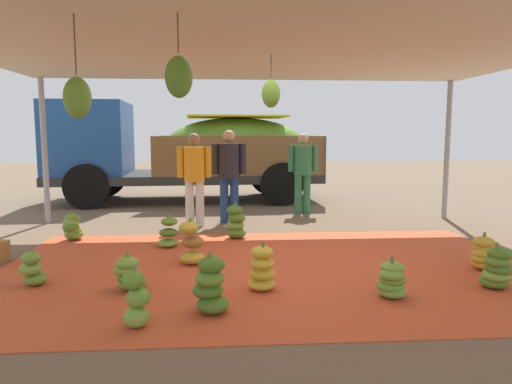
{
  "coord_description": "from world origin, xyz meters",
  "views": [
    {
      "loc": [
        -0.54,
        -5.55,
        1.64
      ],
      "look_at": [
        -0.06,
        1.32,
        0.79
      ],
      "focal_mm": 32.96,
      "sensor_mm": 36.0,
      "label": 1
    }
  ],
  "objects_px": {
    "banana_bunch_1": "(168,234)",
    "banana_bunch_3": "(72,227)",
    "banana_bunch_2": "(210,286)",
    "worker_1": "(303,167)",
    "banana_bunch_6": "(392,281)",
    "banana_bunch_8": "(236,223)",
    "banana_bunch_0": "(497,269)",
    "banana_bunch_11": "(484,254)",
    "banana_bunch_4": "(33,270)",
    "banana_bunch_9": "(191,244)",
    "worker_2": "(229,169)",
    "cargo_truck_main": "(182,149)",
    "banana_bunch_10": "(129,274)",
    "banana_bunch_5": "(136,300)",
    "banana_bunch_7": "(262,270)",
    "worker_0": "(194,172)"
  },
  "relations": [
    {
      "from": "banana_bunch_2",
      "to": "banana_bunch_10",
      "type": "bearing_deg",
      "value": 142.27
    },
    {
      "from": "banana_bunch_6",
      "to": "banana_bunch_8",
      "type": "relative_size",
      "value": 0.76
    },
    {
      "from": "banana_bunch_1",
      "to": "banana_bunch_11",
      "type": "distance_m",
      "value": 4.2
    },
    {
      "from": "banana_bunch_3",
      "to": "banana_bunch_10",
      "type": "relative_size",
      "value": 1.06
    },
    {
      "from": "banana_bunch_2",
      "to": "worker_1",
      "type": "distance_m",
      "value": 5.73
    },
    {
      "from": "banana_bunch_7",
      "to": "cargo_truck_main",
      "type": "bearing_deg",
      "value": 101.47
    },
    {
      "from": "banana_bunch_5",
      "to": "banana_bunch_4",
      "type": "bearing_deg",
      "value": 138.16
    },
    {
      "from": "banana_bunch_4",
      "to": "worker_2",
      "type": "relative_size",
      "value": 0.25
    },
    {
      "from": "banana_bunch_4",
      "to": "banana_bunch_5",
      "type": "bearing_deg",
      "value": -41.84
    },
    {
      "from": "banana_bunch_3",
      "to": "worker_2",
      "type": "relative_size",
      "value": 0.26
    },
    {
      "from": "banana_bunch_3",
      "to": "banana_bunch_10",
      "type": "height_order",
      "value": "banana_bunch_3"
    },
    {
      "from": "banana_bunch_1",
      "to": "banana_bunch_3",
      "type": "height_order",
      "value": "banana_bunch_1"
    },
    {
      "from": "worker_1",
      "to": "banana_bunch_3",
      "type": "bearing_deg",
      "value": -150.39
    },
    {
      "from": "banana_bunch_5",
      "to": "banana_bunch_11",
      "type": "height_order",
      "value": "banana_bunch_5"
    },
    {
      "from": "banana_bunch_5",
      "to": "worker_1",
      "type": "distance_m",
      "value": 6.21
    },
    {
      "from": "banana_bunch_0",
      "to": "worker_0",
      "type": "relative_size",
      "value": 0.3
    },
    {
      "from": "cargo_truck_main",
      "to": "worker_1",
      "type": "relative_size",
      "value": 3.92
    },
    {
      "from": "banana_bunch_4",
      "to": "banana_bunch_5",
      "type": "height_order",
      "value": "banana_bunch_5"
    },
    {
      "from": "banana_bunch_8",
      "to": "banana_bunch_10",
      "type": "distance_m",
      "value": 2.69
    },
    {
      "from": "banana_bunch_4",
      "to": "banana_bunch_9",
      "type": "height_order",
      "value": "banana_bunch_9"
    },
    {
      "from": "worker_1",
      "to": "banana_bunch_0",
      "type": "bearing_deg",
      "value": -75.93
    },
    {
      "from": "banana_bunch_10",
      "to": "banana_bunch_3",
      "type": "bearing_deg",
      "value": 118.71
    },
    {
      "from": "banana_bunch_2",
      "to": "banana_bunch_9",
      "type": "distance_m",
      "value": 1.68
    },
    {
      "from": "banana_bunch_4",
      "to": "worker_0",
      "type": "relative_size",
      "value": 0.26
    },
    {
      "from": "banana_bunch_11",
      "to": "banana_bunch_3",
      "type": "bearing_deg",
      "value": 160.07
    },
    {
      "from": "banana_bunch_0",
      "to": "banana_bunch_1",
      "type": "xyz_separation_m",
      "value": [
        -3.69,
        2.12,
        -0.01
      ]
    },
    {
      "from": "banana_bunch_0",
      "to": "cargo_truck_main",
      "type": "relative_size",
      "value": 0.08
    },
    {
      "from": "worker_0",
      "to": "banana_bunch_7",
      "type": "bearing_deg",
      "value": -75.83
    },
    {
      "from": "cargo_truck_main",
      "to": "worker_2",
      "type": "distance_m",
      "value": 3.22
    },
    {
      "from": "worker_2",
      "to": "banana_bunch_1",
      "type": "bearing_deg",
      "value": -115.57
    },
    {
      "from": "worker_0",
      "to": "banana_bunch_0",
      "type": "bearing_deg",
      "value": -47.81
    },
    {
      "from": "banana_bunch_5",
      "to": "cargo_truck_main",
      "type": "height_order",
      "value": "cargo_truck_main"
    },
    {
      "from": "cargo_truck_main",
      "to": "banana_bunch_4",
      "type": "bearing_deg",
      "value": -99.17
    },
    {
      "from": "banana_bunch_9",
      "to": "banana_bunch_4",
      "type": "bearing_deg",
      "value": -155.11
    },
    {
      "from": "banana_bunch_1",
      "to": "banana_bunch_6",
      "type": "distance_m",
      "value": 3.39
    },
    {
      "from": "banana_bunch_4",
      "to": "banana_bunch_3",
      "type": "bearing_deg",
      "value": 97.07
    },
    {
      "from": "banana_bunch_9",
      "to": "worker_2",
      "type": "distance_m",
      "value": 2.95
    },
    {
      "from": "banana_bunch_0",
      "to": "banana_bunch_9",
      "type": "bearing_deg",
      "value": 159.8
    },
    {
      "from": "banana_bunch_2",
      "to": "banana_bunch_10",
      "type": "relative_size",
      "value": 1.32
    },
    {
      "from": "banana_bunch_2",
      "to": "cargo_truck_main",
      "type": "bearing_deg",
      "value": 96.67
    },
    {
      "from": "banana_bunch_3",
      "to": "banana_bunch_6",
      "type": "xyz_separation_m",
      "value": [
        4.02,
        -2.88,
        -0.03
      ]
    },
    {
      "from": "banana_bunch_6",
      "to": "banana_bunch_11",
      "type": "distance_m",
      "value": 1.72
    },
    {
      "from": "banana_bunch_0",
      "to": "banana_bunch_11",
      "type": "xyz_separation_m",
      "value": [
        0.26,
        0.7,
        -0.02
      ]
    },
    {
      "from": "banana_bunch_1",
      "to": "banana_bunch_6",
      "type": "relative_size",
      "value": 1.16
    },
    {
      "from": "banana_bunch_4",
      "to": "banana_bunch_10",
      "type": "xyz_separation_m",
      "value": [
        1.07,
        -0.22,
        -0.01
      ]
    },
    {
      "from": "banana_bunch_0",
      "to": "banana_bunch_8",
      "type": "xyz_separation_m",
      "value": [
        -2.69,
        2.64,
        0.03
      ]
    },
    {
      "from": "banana_bunch_2",
      "to": "banana_bunch_1",
      "type": "bearing_deg",
      "value": 104.78
    },
    {
      "from": "banana_bunch_8",
      "to": "banana_bunch_9",
      "type": "distance_m",
      "value": 1.55
    },
    {
      "from": "cargo_truck_main",
      "to": "banana_bunch_5",
      "type": "bearing_deg",
      "value": -88.14
    },
    {
      "from": "banana_bunch_5",
      "to": "banana_bunch_10",
      "type": "bearing_deg",
      "value": 104.32
    }
  ]
}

